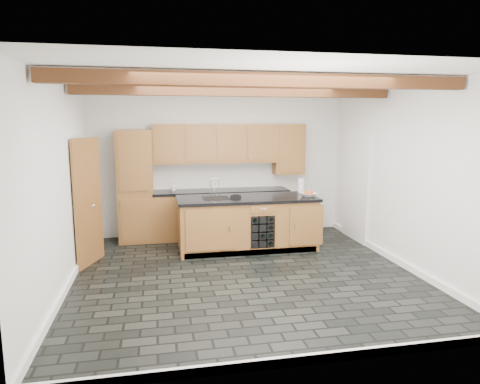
# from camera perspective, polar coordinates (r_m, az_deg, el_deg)

# --- Properties ---
(ground) EXTENTS (5.00, 5.00, 0.00)m
(ground) POSITION_cam_1_polar(r_m,az_deg,el_deg) (6.49, 0.70, -10.85)
(ground) COLOR black
(ground) RESTS_ON ground
(room_shell) EXTENTS (5.01, 5.00, 5.00)m
(room_shell) POSITION_cam_1_polar(r_m,az_deg,el_deg) (6.64, -0.93, 3.15)
(room_shell) COLOR white
(room_shell) RESTS_ON ground
(back_cabinetry) EXTENTS (3.65, 0.62, 2.20)m
(back_cabinetry) POSITION_cam_1_polar(r_m,az_deg,el_deg) (8.35, -4.95, 0.58)
(back_cabinetry) COLOR #9E6B32
(back_cabinetry) RESTS_ON ground
(island) EXTENTS (2.48, 0.96, 0.93)m
(island) POSITION_cam_1_polar(r_m,az_deg,el_deg) (7.62, 1.00, -4.15)
(island) COLOR #9E6B32
(island) RESTS_ON ground
(faucet) EXTENTS (0.45, 0.40, 0.34)m
(faucet) POSITION_cam_1_polar(r_m,az_deg,el_deg) (7.48, -3.25, -0.52)
(faucet) COLOR black
(faucet) RESTS_ON island
(kitchen_scale) EXTENTS (0.19, 0.12, 0.06)m
(kitchen_scale) POSITION_cam_1_polar(r_m,az_deg,el_deg) (7.47, -0.59, -0.58)
(kitchen_scale) COLOR black
(kitchen_scale) RESTS_ON island
(fruit_bowl) EXTENTS (0.36, 0.36, 0.07)m
(fruit_bowl) POSITION_cam_1_polar(r_m,az_deg,el_deg) (7.69, 9.08, -0.36)
(fruit_bowl) COLOR silver
(fruit_bowl) RESTS_ON island
(fruit_cluster) EXTENTS (0.16, 0.17, 0.07)m
(fruit_cluster) POSITION_cam_1_polar(r_m,az_deg,el_deg) (7.68, 9.08, -0.09)
(fruit_cluster) COLOR red
(fruit_cluster) RESTS_ON fruit_bowl
(paper_towel) EXTENTS (0.12, 0.12, 0.26)m
(paper_towel) POSITION_cam_1_polar(r_m,az_deg,el_deg) (8.16, 8.14, 0.89)
(paper_towel) COLOR white
(paper_towel) RESTS_ON island
(mug) EXTENTS (0.14, 0.14, 0.10)m
(mug) POSITION_cam_1_polar(r_m,az_deg,el_deg) (8.33, -8.87, 0.50)
(mug) COLOR white
(mug) RESTS_ON back_cabinetry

